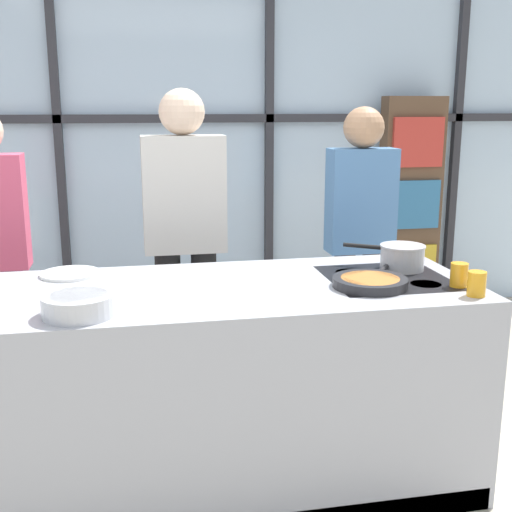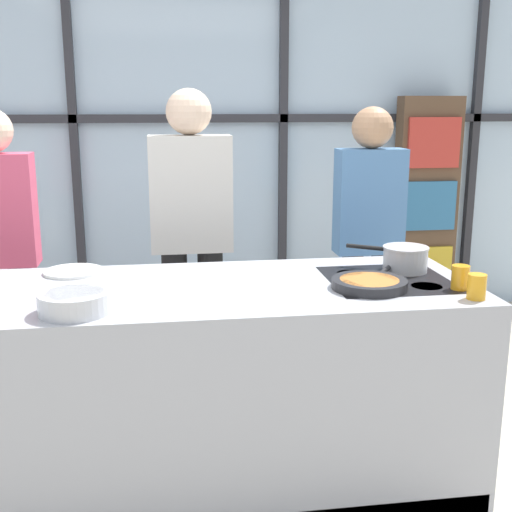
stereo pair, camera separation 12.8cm
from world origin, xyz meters
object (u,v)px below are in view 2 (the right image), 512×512
Objects in this scene: saucepan at (405,258)px; frying_pan at (370,283)px; juice_glass_far at (460,277)px; spectator_center_right at (368,230)px; spectator_center_left at (191,228)px; white_plate at (73,271)px; juice_glass_near at (477,287)px; mixing_bowl at (74,302)px; spectator_far_left at (0,241)px.

frying_pan is at bearing -134.73° from saucepan.
spectator_center_right is at bearing 92.38° from juice_glass_far.
frying_pan is (0.68, -0.99, -0.06)m from spectator_center_left.
juice_glass_far is (1.60, -0.50, 0.04)m from white_plate.
juice_glass_near is at bearing 92.10° from spectator_center_right.
mixing_bowl is at bearing -172.33° from frying_pan.
juice_glass_near is (2.04, -1.20, 0.01)m from spectator_far_left.
spectator_center_right is 16.37× the size of juice_glass_far.
juice_glass_far is (0.12, -0.31, -0.01)m from saucepan.
spectator_center_right reaches higher than juice_glass_far.
saucepan is 1.30× the size of mixing_bowl.
saucepan is at bearing -7.13° from white_plate.
saucepan is at bearing 45.27° from frying_pan.
spectator_center_right reaches higher than white_plate.
juice_glass_near is (1.52, -0.05, 0.01)m from mixing_bowl.
juice_glass_far is (2.04, -1.06, 0.01)m from spectator_far_left.
white_plate is at bearing 162.70° from juice_glass_far.
juice_glass_near is at bearing 149.56° from spectator_far_left.
white_plate is (0.44, -0.56, -0.03)m from spectator_far_left.
frying_pan is at bearing 149.48° from spectator_far_left.
juice_glass_far reaches higher than white_plate.
spectator_center_left reaches higher than juice_glass_near.
frying_pan is (1.68, -0.99, -0.02)m from spectator_far_left.
saucepan is (-0.07, -0.75, 0.01)m from spectator_center_right.
frying_pan reaches higher than white_plate.
spectator_center_right is 1.66m from white_plate.
spectator_center_left is 1.25m from mixing_bowl.
spectator_far_left is 1.00m from spectator_center_left.
spectator_center_left reaches higher than white_plate.
spectator_far_left reaches higher than saucepan.
white_plate is 2.62× the size of juice_glass_far.
spectator_far_left is 6.23× the size of white_plate.
frying_pan is at bearing 72.34° from spectator_center_right.
white_plate is 2.62× the size of juice_glass_near.
spectator_center_right is at bearing 84.39° from saucepan.
juice_glass_near is at bearing 131.00° from spectator_center_left.
spectator_far_left reaches higher than mixing_bowl.
spectator_center_left is 1.00m from spectator_center_right.
spectator_far_left reaches higher than frying_pan.
spectator_center_left is 0.80m from white_plate.
spectator_center_left reaches higher than spectator_far_left.
juice_glass_near is (1.04, -1.20, -0.03)m from spectator_center_left.
spectator_center_left is 1.59m from juice_glass_near.
spectator_center_right is 1.04m from frying_pan.
spectator_center_left is at bearing 0.00° from spectator_center_right.
spectator_center_left is 1.06× the size of spectator_center_right.
spectator_center_right is at bearing 37.85° from mixing_bowl.
spectator_center_right reaches higher than saucepan.
juice_glass_near is (1.60, -0.64, 0.04)m from white_plate.
mixing_bowl is (0.08, -0.59, 0.04)m from white_plate.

